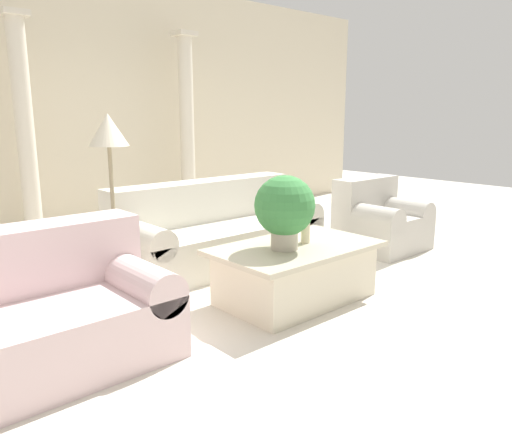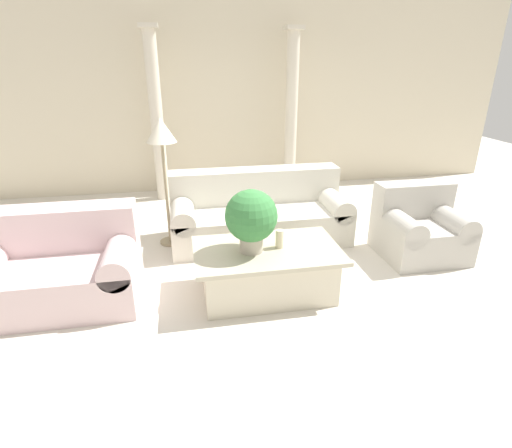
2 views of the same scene
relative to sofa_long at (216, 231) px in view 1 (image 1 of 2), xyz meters
name	(u,v)px [view 1 (image 1 of 2)]	position (x,y,z in m)	size (l,w,h in m)	color
ground_plane	(258,287)	(-0.20, -0.86, -0.33)	(16.00, 16.00, 0.00)	silver
wall_back	(95,106)	(-0.20, 2.24, 1.27)	(10.00, 0.06, 3.20)	beige
sofa_long	(216,231)	(0.00, 0.00, 0.00)	(2.14, 0.92, 0.83)	beige
loveseat	(45,312)	(-2.08, -1.02, 0.01)	(1.41, 0.92, 0.83)	beige
coffee_table	(295,272)	(-0.17, -1.29, -0.09)	(1.36, 0.83, 0.47)	beige
potted_plant	(285,208)	(-0.32, -1.31, 0.47)	(0.47, 0.47, 0.58)	#B2A893
pillar_candle	(305,232)	(-0.05, -1.28, 0.23)	(0.07, 0.07, 0.18)	beige
floor_lamp	(109,143)	(-1.10, 0.03, 0.94)	(0.34, 0.34, 1.51)	gray
column_left	(25,133)	(-1.22, 1.79, 0.98)	(0.27, 0.27, 2.56)	beige
column_right	(187,129)	(0.88, 1.79, 0.98)	(0.27, 0.27, 2.56)	beige
armchair	(380,220)	(1.71, -0.80, 0.00)	(0.89, 0.79, 0.79)	#B7B2A8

